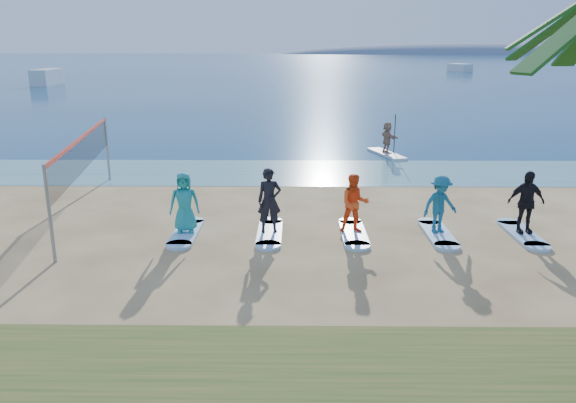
{
  "coord_description": "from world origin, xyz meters",
  "views": [
    {
      "loc": [
        0.62,
        -12.81,
        5.27
      ],
      "look_at": [
        0.46,
        2.0,
        1.1
      ],
      "focal_mm": 35.0,
      "sensor_mm": 36.0,
      "label": 1
    }
  ],
  "objects_px": {
    "boat_offshore_a": "(48,85)",
    "surfboard_1": "(270,233)",
    "student_1": "(269,201)",
    "surfboard_3": "(438,234)",
    "paddleboard": "(386,154)",
    "student_4": "(526,202)",
    "surfboard_0": "(186,233)",
    "student_2": "(355,203)",
    "surfboard_4": "(522,234)",
    "boat_offshore_b": "(460,72)",
    "volleyball_net": "(83,154)",
    "paddleboarder": "(387,137)",
    "surfboard_2": "(354,233)",
    "student_0": "(184,202)",
    "student_3": "(440,204)"
  },
  "relations": [
    {
      "from": "boat_offshore_a",
      "to": "surfboard_1",
      "type": "relative_size",
      "value": 3.1
    },
    {
      "from": "student_1",
      "to": "surfboard_3",
      "type": "relative_size",
      "value": 0.84
    },
    {
      "from": "paddleboard",
      "to": "student_4",
      "type": "bearing_deg",
      "value": -97.89
    },
    {
      "from": "surfboard_0",
      "to": "student_2",
      "type": "xyz_separation_m",
      "value": [
        4.81,
        0.0,
        0.89
      ]
    },
    {
      "from": "student_2",
      "to": "surfboard_4",
      "type": "bearing_deg",
      "value": -2.8
    },
    {
      "from": "boat_offshore_b",
      "to": "surfboard_1",
      "type": "distance_m",
      "value": 103.32
    },
    {
      "from": "surfboard_3",
      "to": "student_4",
      "type": "xyz_separation_m",
      "value": [
        2.41,
        0.0,
        0.94
      ]
    },
    {
      "from": "volleyball_net",
      "to": "surfboard_3",
      "type": "bearing_deg",
      "value": -11.82
    },
    {
      "from": "volleyball_net",
      "to": "surfboard_0",
      "type": "bearing_deg",
      "value": -32.12
    },
    {
      "from": "volleyball_net",
      "to": "surfboard_1",
      "type": "xyz_separation_m",
      "value": [
        6.01,
        -2.26,
        -1.86
      ]
    },
    {
      "from": "student_1",
      "to": "boat_offshore_b",
      "type": "bearing_deg",
      "value": 62.86
    },
    {
      "from": "surfboard_3",
      "to": "volleyball_net",
      "type": "bearing_deg",
      "value": 168.18
    },
    {
      "from": "paddleboard",
      "to": "surfboard_3",
      "type": "relative_size",
      "value": 1.36
    },
    {
      "from": "boat_offshore_b",
      "to": "surfboard_4",
      "type": "distance_m",
      "value": 101.24
    },
    {
      "from": "student_2",
      "to": "surfboard_1",
      "type": "bearing_deg",
      "value": 177.2
    },
    {
      "from": "student_2",
      "to": "student_4",
      "type": "bearing_deg",
      "value": -2.8
    },
    {
      "from": "surfboard_3",
      "to": "student_4",
      "type": "height_order",
      "value": "student_4"
    },
    {
      "from": "paddleboarder",
      "to": "student_2",
      "type": "xyz_separation_m",
      "value": [
        -2.83,
        -11.97,
        0.06
      ]
    },
    {
      "from": "volleyball_net",
      "to": "surfboard_3",
      "type": "relative_size",
      "value": 4.08
    },
    {
      "from": "volleyball_net",
      "to": "surfboard_2",
      "type": "distance_m",
      "value": 8.91
    },
    {
      "from": "surfboard_0",
      "to": "surfboard_2",
      "type": "height_order",
      "value": "same"
    },
    {
      "from": "surfboard_4",
      "to": "boat_offshore_b",
      "type": "bearing_deg",
      "value": 75.17
    },
    {
      "from": "boat_offshore_b",
      "to": "surfboard_0",
      "type": "xyz_separation_m",
      "value": [
        -35.53,
        -97.87,
        0.04
      ]
    },
    {
      "from": "paddleboarder",
      "to": "surfboard_3",
      "type": "xyz_separation_m",
      "value": [
        -0.43,
        -11.97,
        -0.83
      ]
    },
    {
      "from": "surfboard_0",
      "to": "surfboard_3",
      "type": "height_order",
      "value": "same"
    },
    {
      "from": "student_2",
      "to": "surfboard_4",
      "type": "xyz_separation_m",
      "value": [
        4.81,
        0.0,
        -0.89
      ]
    },
    {
      "from": "surfboard_0",
      "to": "surfboard_1",
      "type": "bearing_deg",
      "value": 0.0
    },
    {
      "from": "paddleboard",
      "to": "surfboard_2",
      "type": "height_order",
      "value": "paddleboard"
    },
    {
      "from": "boat_offshore_a",
      "to": "boat_offshore_b",
      "type": "relative_size",
      "value": 1.28
    },
    {
      "from": "student_4",
      "to": "boat_offshore_b",
      "type": "bearing_deg",
      "value": 71.86
    },
    {
      "from": "surfboard_0",
      "to": "surfboard_2",
      "type": "relative_size",
      "value": 1.0
    },
    {
      "from": "surfboard_0",
      "to": "student_1",
      "type": "height_order",
      "value": "student_1"
    },
    {
      "from": "boat_offshore_a",
      "to": "surfboard_4",
      "type": "distance_m",
      "value": 71.99
    },
    {
      "from": "volleyball_net",
      "to": "student_0",
      "type": "distance_m",
      "value": 4.36
    },
    {
      "from": "student_2",
      "to": "student_3",
      "type": "bearing_deg",
      "value": -2.8
    },
    {
      "from": "surfboard_3",
      "to": "paddleboarder",
      "type": "bearing_deg",
      "value": 87.96
    },
    {
      "from": "student_1",
      "to": "surfboard_3",
      "type": "height_order",
      "value": "student_1"
    },
    {
      "from": "boat_offshore_a",
      "to": "volleyball_net",
      "type": "bearing_deg",
      "value": -68.73
    },
    {
      "from": "volleyball_net",
      "to": "surfboard_3",
      "type": "xyz_separation_m",
      "value": [
        10.82,
        -2.26,
        -1.86
      ]
    },
    {
      "from": "student_2",
      "to": "volleyball_net",
      "type": "bearing_deg",
      "value": 162.14
    },
    {
      "from": "volleyball_net",
      "to": "student_4",
      "type": "height_order",
      "value": "volleyball_net"
    },
    {
      "from": "student_1",
      "to": "surfboard_4",
      "type": "height_order",
      "value": "student_1"
    },
    {
      "from": "paddleboarder",
      "to": "student_2",
      "type": "relative_size",
      "value": 0.9
    },
    {
      "from": "surfboard_0",
      "to": "surfboard_2",
      "type": "xyz_separation_m",
      "value": [
        4.81,
        0.0,
        0.0
      ]
    },
    {
      "from": "student_3",
      "to": "student_0",
      "type": "bearing_deg",
      "value": 159.01
    },
    {
      "from": "surfboard_2",
      "to": "volleyball_net",
      "type": "bearing_deg",
      "value": 164.94
    },
    {
      "from": "paddleboard",
      "to": "boat_offshore_a",
      "type": "xyz_separation_m",
      "value": [
        -37.27,
        48.38,
        -0.06
      ]
    },
    {
      "from": "volleyball_net",
      "to": "surfboard_1",
      "type": "relative_size",
      "value": 4.08
    },
    {
      "from": "surfboard_1",
      "to": "student_3",
      "type": "relative_size",
      "value": 1.33
    },
    {
      "from": "boat_offshore_a",
      "to": "student_1",
      "type": "relative_size",
      "value": 3.7
    }
  ]
}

